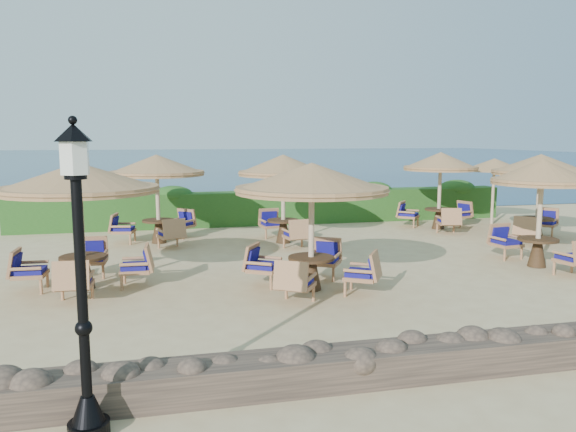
# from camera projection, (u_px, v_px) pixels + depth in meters

# --- Properties ---
(ground) EXTENTS (120.00, 120.00, 0.00)m
(ground) POSITION_uv_depth(u_px,v_px,m) (329.00, 268.00, 13.65)
(ground) COLOR #CCB481
(ground) RESTS_ON ground
(sea) EXTENTS (160.00, 160.00, 0.00)m
(sea) POSITION_uv_depth(u_px,v_px,m) (185.00, 159.00, 81.14)
(sea) COLOR #0B284B
(sea) RESTS_ON ground
(hedge) EXTENTS (18.00, 0.90, 1.20)m
(hedge) POSITION_uv_depth(u_px,v_px,m) (271.00, 208.00, 20.51)
(hedge) COLOR #1C4716
(hedge) RESTS_ON ground
(stone_wall) EXTENTS (15.00, 0.65, 0.44)m
(stone_wall) POSITION_uv_depth(u_px,v_px,m) (464.00, 356.00, 7.64)
(stone_wall) COLOR brown
(stone_wall) RESTS_ON ground
(lamp_post) EXTENTS (0.44, 0.44, 3.31)m
(lamp_post) POSITION_uv_depth(u_px,v_px,m) (82.00, 295.00, 5.79)
(lamp_post) COLOR black
(lamp_post) RESTS_ON ground
(extra_parasol) EXTENTS (2.30, 2.30, 2.41)m
(extra_parasol) POSITION_uv_depth(u_px,v_px,m) (494.00, 165.00, 20.11)
(extra_parasol) COLOR beige
(extra_parasol) RESTS_ON ground
(cafe_set_0) EXTENTS (3.27, 3.27, 2.65)m
(cafe_set_0) POSITION_uv_depth(u_px,v_px,m) (80.00, 198.00, 11.54)
(cafe_set_0) COLOR beige
(cafe_set_0) RESTS_ON ground
(cafe_set_1) EXTENTS (3.19, 3.19, 2.65)m
(cafe_set_1) POSITION_uv_depth(u_px,v_px,m) (312.00, 199.00, 11.47)
(cafe_set_1) COLOR beige
(cafe_set_1) RESTS_ON ground
(cafe_set_2) EXTENTS (2.39, 2.87, 2.65)m
(cafe_set_2) POSITION_uv_depth(u_px,v_px,m) (541.00, 189.00, 13.55)
(cafe_set_2) COLOR beige
(cafe_set_2) RESTS_ON ground
(cafe_set_3) EXTENTS (2.86, 2.86, 2.65)m
(cafe_set_3) POSITION_uv_depth(u_px,v_px,m) (157.00, 179.00, 16.65)
(cafe_set_3) COLOR beige
(cafe_set_3) RESTS_ON ground
(cafe_set_4) EXTENTS (2.71, 2.87, 2.65)m
(cafe_set_4) POSITION_uv_depth(u_px,v_px,m) (283.00, 177.00, 16.65)
(cafe_set_4) COLOR beige
(cafe_set_4) RESTS_ON ground
(cafe_set_5) EXTENTS (2.73, 2.71, 2.65)m
(cafe_set_5) POSITION_uv_depth(u_px,v_px,m) (440.00, 176.00, 19.24)
(cafe_set_5) COLOR beige
(cafe_set_5) RESTS_ON ground
(cafe_set_6) EXTENTS (2.86, 2.86, 2.65)m
(cafe_set_6) POSITION_uv_depth(u_px,v_px,m) (540.00, 175.00, 17.04)
(cafe_set_6) COLOR beige
(cafe_set_6) RESTS_ON ground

